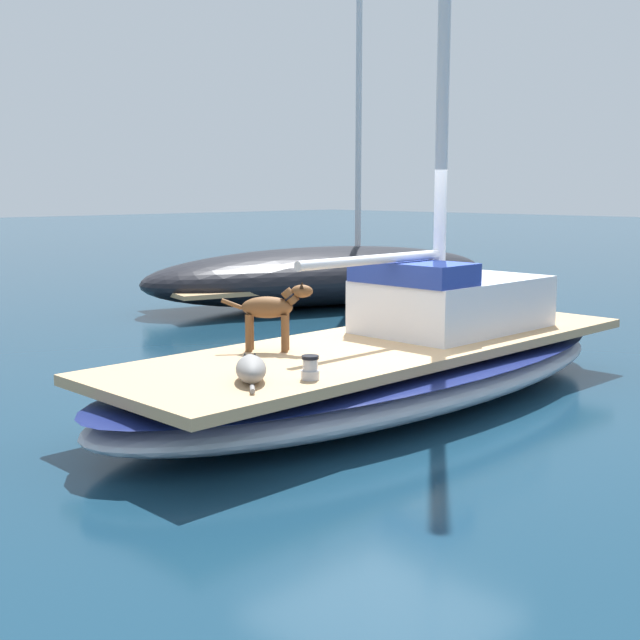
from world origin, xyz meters
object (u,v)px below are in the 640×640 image
at_px(dog_brown, 272,310).
at_px(sailboat_main, 386,372).
at_px(deck_winch, 310,368).
at_px(moored_boat_port_side, 325,274).
at_px(dog_grey, 251,368).

bearing_deg(dog_brown, sailboat_main, 67.57).
distance_m(deck_winch, moored_boat_port_side, 9.68).
bearing_deg(moored_boat_port_side, dog_grey, -48.70).
height_order(sailboat_main, deck_winch, deck_winch).
distance_m(dog_grey, dog_brown, 1.39).
xyz_separation_m(dog_brown, deck_winch, (1.21, -0.63, -0.32)).
distance_m(dog_grey, moored_boat_port_side, 9.75).
xyz_separation_m(sailboat_main, moored_boat_port_side, (-6.05, 5.11, 0.26)).
bearing_deg(moored_boat_port_side, deck_winch, -45.71).
distance_m(sailboat_main, dog_brown, 1.50).
height_order(sailboat_main, moored_boat_port_side, moored_boat_port_side).
relative_size(sailboat_main, dog_grey, 9.10).
height_order(deck_winch, moored_boat_port_side, moored_boat_port_side).
bearing_deg(dog_grey, dog_brown, 130.92).
height_order(dog_brown, moored_boat_port_side, moored_boat_port_side).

